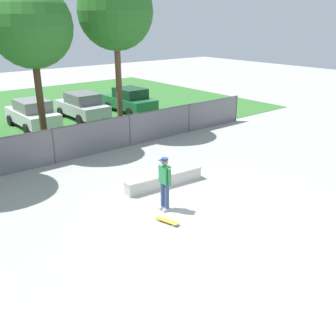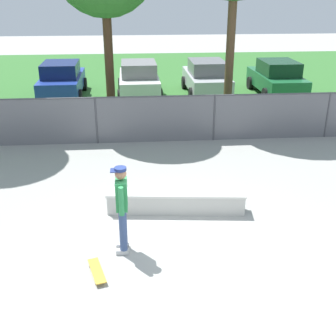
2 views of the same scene
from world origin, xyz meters
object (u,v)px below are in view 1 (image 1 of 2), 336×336
car_green (130,100)px  skateboarder (165,181)px  car_white (33,114)px  car_silver (82,106)px  tree_mid (31,27)px  concrete_ledge (164,180)px  tree_far (115,12)px  skateboard (167,221)px

car_green → skateboarder: bearing=-119.5°
car_white → car_silver: same height
tree_mid → concrete_ledge: bearing=-75.9°
concrete_ledge → tree_far: (2.76, 7.31, 6.05)m
car_silver → tree_far: bearing=-88.3°
skateboard → car_white: 13.78m
concrete_ledge → skateboarder: bearing=-128.2°
concrete_ledge → car_green: (6.00, 11.21, 0.58)m
tree_mid → tree_far: 4.58m
tree_mid → car_green: size_ratio=1.78×
tree_far → car_silver: size_ratio=1.96×
skateboard → tree_far: bearing=65.0°
skateboarder → tree_mid: 9.74m
concrete_ledge → skateboard: size_ratio=3.97×
skateboarder → car_silver: (3.84, 13.11, -0.19)m
skateboarder → car_green: skateboarder is taller
car_silver → car_green: (3.37, -0.36, 0.00)m
tree_mid → car_white: bearing=75.7°
skateboarder → car_silver: bearing=73.7°
car_silver → car_green: same height
car_green → concrete_ledge: bearing=-118.1°
tree_mid → car_green: bearing=28.4°
skateboarder → tree_mid: tree_mid is taller
skateboard → tree_mid: tree_mid is taller
car_silver → skateboarder: bearing=-106.3°
skateboarder → tree_far: tree_far is taller
skateboarder → skateboard: (-0.49, -0.73, -0.96)m
tree_far → skateboard: bearing=-115.0°
car_white → car_green: (6.64, -0.23, 0.00)m
skateboarder → car_silver: 13.66m
concrete_ledge → tree_far: tree_far is taller
tree_mid → car_white: size_ratio=1.78×
tree_far → car_silver: (-0.13, 4.26, -5.47)m
concrete_ledge → car_white: bearing=93.2°
tree_far → car_silver: tree_far is taller
skateboard → car_white: size_ratio=0.20×
skateboard → concrete_ledge: bearing=53.1°
concrete_ledge → skateboard: bearing=-126.9°
tree_far → car_silver: 6.94m
tree_far → skateboarder: bearing=-114.1°
skateboard → car_green: 15.55m
tree_mid → skateboard: bearing=-89.6°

